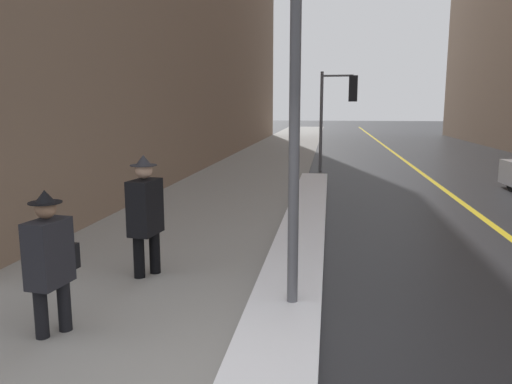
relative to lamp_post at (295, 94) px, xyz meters
name	(u,v)px	position (x,y,z in m)	size (l,w,h in m)	color
sidewalk_slab	(257,169)	(-2.33, 13.14, -2.49)	(4.00, 80.00, 0.01)	gray
road_centre_stripe	(421,172)	(3.67, 13.14, -2.49)	(0.16, 80.00, 0.00)	gold
snow_bank_curb	(303,225)	(-0.08, 4.05, -2.41)	(0.83, 14.02, 0.17)	white
lamp_post	(295,94)	(0.00, 0.00, 0.00)	(0.28, 0.28, 4.07)	#515156
traffic_light_near	(341,100)	(0.75, 12.86, 0.09)	(1.31, 0.33, 3.57)	#515156
pedestrian_with_shoulder_bag	(50,257)	(-2.42, -0.85, -1.65)	(0.33, 0.70, 1.54)	black
pedestrian_in_fedora	(145,211)	(-2.12, 1.05, -1.56)	(0.37, 0.56, 1.71)	black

